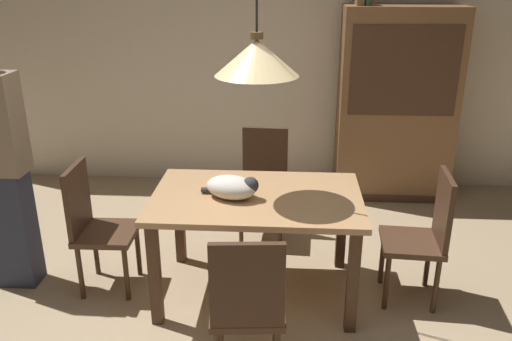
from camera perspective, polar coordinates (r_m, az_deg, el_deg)
The scene contains 11 objects.
ground at distance 3.48m, azimuth -0.96°, elevation -17.40°, with size 10.00×10.00×0.00m, color tan.
back_wall at distance 5.42m, azimuth 1.24°, elevation 13.51°, with size 6.40×0.10×2.90m, color beige.
dining_table at distance 3.55m, azimuth 0.07°, elevation -4.20°, with size 1.40×0.90×0.75m.
chair_far_back at distance 4.41m, azimuth 0.84°, elevation -0.94°, with size 0.42×0.42×0.93m.
chair_near_front at distance 2.86m, azimuth -0.94°, elevation -14.24°, with size 0.43×0.43×0.93m.
chair_left_side at distance 3.84m, azimuth -17.05°, elevation -5.41°, with size 0.41×0.41×0.93m.
chair_right_side at distance 3.72m, azimuth 17.79°, elevation -6.42°, with size 0.43×0.43×0.93m.
cat_sleeping at distance 3.45m, azimuth -2.52°, elevation -1.80°, with size 0.40×0.31×0.16m.
pendant_lamp at distance 3.25m, azimuth 0.08°, elevation 12.18°, with size 0.52×0.52×1.30m.
hutch_bookcase at distance 5.29m, azimuth 14.89°, elevation 6.44°, with size 1.12×0.45×1.85m.
person_standing at distance 3.98m, azimuth -25.87°, elevation 0.06°, with size 0.36×0.22×1.74m.
Camera 1 is at (0.23, -2.71, 2.17)m, focal length 36.96 mm.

